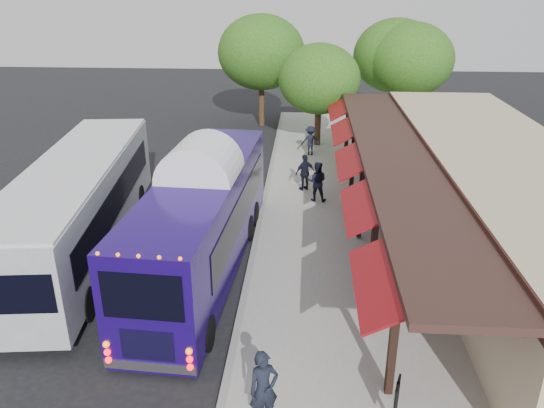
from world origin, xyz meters
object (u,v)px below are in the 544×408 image
(coach_bus, at_px, (203,216))
(ped_b, at_px, (317,181))
(ped_c, at_px, (305,172))
(ped_d, at_px, (310,141))
(city_bus, at_px, (79,203))
(sign_board, at_px, (396,398))
(ped_a, at_px, (264,389))

(coach_bus, distance_m, ped_b, 6.93)
(ped_c, height_order, ped_d, ped_c)
(ped_b, height_order, ped_c, ped_b)
(ped_c, relative_size, ped_d, 1.05)
(city_bus, distance_m, sign_board, 12.39)
(ped_c, bearing_deg, ped_d, -126.08)
(ped_c, height_order, sign_board, ped_c)
(city_bus, bearing_deg, ped_b, 23.97)
(ped_b, xyz_separation_m, ped_c, (-0.52, 1.23, -0.04))
(city_bus, distance_m, ped_a, 10.39)
(ped_a, bearing_deg, city_bus, 106.00)
(city_bus, relative_size, ped_d, 7.89)
(city_bus, height_order, ped_b, city_bus)
(sign_board, bearing_deg, ped_d, 112.37)
(ped_c, bearing_deg, coach_bus, 31.96)
(ped_c, relative_size, sign_board, 1.36)
(coach_bus, relative_size, ped_c, 6.75)
(ped_b, bearing_deg, ped_d, -82.25)
(city_bus, xyz_separation_m, ped_b, (8.21, 4.83, -0.80))
(sign_board, bearing_deg, city_bus, 158.70)
(city_bus, relative_size, sign_board, 10.22)
(ped_b, distance_m, ped_c, 1.34)
(city_bus, distance_m, ped_b, 9.55)
(ped_b, bearing_deg, ped_c, -61.90)
(coach_bus, xyz_separation_m, ped_c, (3.22, 7.01, -0.92))
(coach_bus, height_order, ped_c, coach_bus)
(city_bus, relative_size, ped_a, 7.00)
(ped_d, relative_size, sign_board, 1.30)
(ped_d, distance_m, sign_board, 19.08)
(city_bus, xyz_separation_m, ped_d, (7.94, 11.32, -0.87))
(ped_d, xyz_separation_m, sign_board, (1.74, -19.00, 0.03))
(ped_c, bearing_deg, ped_b, 79.34)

